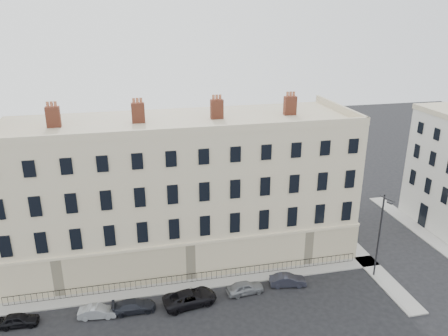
{
  "coord_description": "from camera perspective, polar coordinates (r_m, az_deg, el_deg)",
  "views": [
    {
      "loc": [
        -10.97,
        -31.42,
        25.71
      ],
      "look_at": [
        -1.69,
        10.0,
        10.22
      ],
      "focal_mm": 35.0,
      "sensor_mm": 36.0,
      "label": 1
    }
  ],
  "objects": [
    {
      "name": "pavement_east_return",
      "position": [
        52.78,
        16.51,
        -9.94
      ],
      "size": [
        2.0,
        24.0,
        0.12
      ],
      "primitive_type": "cube",
      "color": "gray",
      "rests_on": "ground"
    },
    {
      "name": "pavement_adjacent",
      "position": [
        59.39,
        24.15,
        -7.44
      ],
      "size": [
        2.0,
        20.0,
        0.12
      ],
      "primitive_type": "cube",
      "color": "gray",
      "rests_on": "ground"
    },
    {
      "name": "railings",
      "position": [
        44.87,
        -4.22,
        -14.11
      ],
      "size": [
        35.0,
        0.04,
        0.96
      ],
      "color": "black",
      "rests_on": "ground"
    },
    {
      "name": "streetlamp",
      "position": [
        45.97,
        19.7,
        -7.95
      ],
      "size": [
        0.69,
        1.93,
        9.1
      ],
      "rotation": [
        0.0,
        0.0,
        0.27
      ],
      "color": "#28282C",
      "rests_on": "ground"
    },
    {
      "name": "car_b",
      "position": [
        42.11,
        -16.2,
        -17.57
      ],
      "size": [
        3.43,
        1.51,
        1.1
      ],
      "primitive_type": "imported",
      "rotation": [
        0.0,
        0.0,
        1.46
      ],
      "color": "gray",
      "rests_on": "ground"
    },
    {
      "name": "car_f",
      "position": [
        44.79,
        8.32,
        -14.31
      ],
      "size": [
        3.73,
        1.83,
        1.18
      ],
      "primitive_type": "imported",
      "rotation": [
        0.0,
        0.0,
        1.4
      ],
      "color": "#22232D",
      "rests_on": "ground"
    },
    {
      "name": "pavement_terrace",
      "position": [
        44.56,
        -9.4,
        -15.4
      ],
      "size": [
        48.0,
        2.0,
        0.12
      ],
      "primitive_type": "cube",
      "color": "gray",
      "rests_on": "ground"
    },
    {
      "name": "terrace",
      "position": [
        47.32,
        -5.59,
        -2.69
      ],
      "size": [
        36.22,
        12.22,
        17.0
      ],
      "color": "beige",
      "rests_on": "ground"
    },
    {
      "name": "car_c",
      "position": [
        41.97,
        -11.68,
        -17.25
      ],
      "size": [
        3.88,
        1.6,
        1.12
      ],
      "primitive_type": "imported",
      "rotation": [
        0.0,
        0.0,
        1.58
      ],
      "color": "black",
      "rests_on": "ground"
    },
    {
      "name": "car_d",
      "position": [
        42.04,
        -4.47,
        -16.54
      ],
      "size": [
        5.27,
        3.09,
        1.38
      ],
      "primitive_type": "imported",
      "rotation": [
        0.0,
        0.0,
        1.74
      ],
      "color": "black",
      "rests_on": "ground"
    },
    {
      "name": "car_e",
      "position": [
        43.37,
        2.77,
        -15.33
      ],
      "size": [
        3.73,
        1.78,
        1.23
      ],
      "primitive_type": "imported",
      "rotation": [
        0.0,
        0.0,
        1.66
      ],
      "color": "slate",
      "rests_on": "ground"
    },
    {
      "name": "car_a",
      "position": [
        43.47,
        -25.27,
        -17.51
      ],
      "size": [
        3.41,
        1.49,
        1.15
      ],
      "primitive_type": "imported",
      "rotation": [
        0.0,
        0.0,
        1.53
      ],
      "color": "black",
      "rests_on": "ground"
    },
    {
      "name": "ground",
      "position": [
        42.05,
        5.5,
        -17.74
      ],
      "size": [
        160.0,
        160.0,
        0.0
      ],
      "primitive_type": "plane",
      "color": "black",
      "rests_on": "ground"
    }
  ]
}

